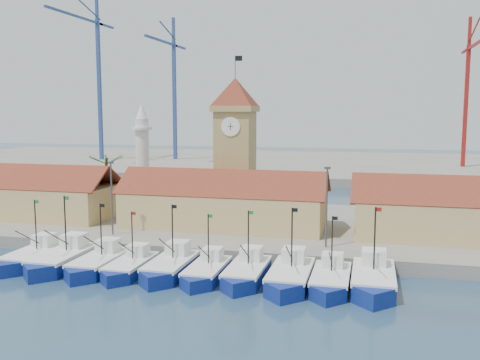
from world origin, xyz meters
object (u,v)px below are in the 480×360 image
(boat_5, at_px, (206,273))
(clock_tower, at_px, (235,144))
(boat_0, at_px, (32,258))
(minaret, at_px, (143,157))

(boat_5, xyz_separation_m, clock_tower, (-3.10, 23.84, 11.26))
(boat_0, distance_m, minaret, 27.04)
(boat_0, relative_size, boat_5, 1.09)
(clock_tower, height_order, minaret, clock_tower)
(boat_5, bearing_deg, clock_tower, 97.41)
(boat_0, relative_size, minaret, 0.60)
(boat_0, xyz_separation_m, boat_5, (19.86, -0.40, -0.06))
(boat_5, height_order, clock_tower, clock_tower)
(boat_5, relative_size, clock_tower, 0.40)
(minaret, bearing_deg, boat_0, -93.95)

